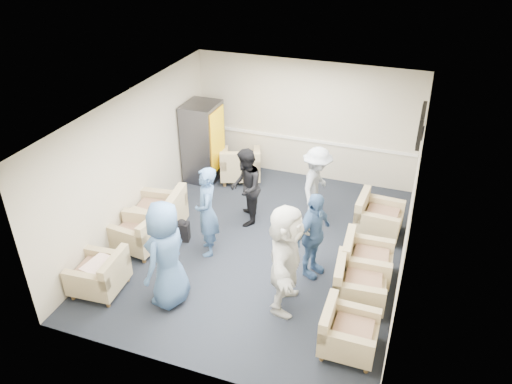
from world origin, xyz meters
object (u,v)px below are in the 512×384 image
(armchair_left_mid, at_px, (142,234))
(armchair_right_near, at_px, (345,333))
(vending_machine, at_px, (203,142))
(person_back_left, at_px, (246,187))
(armchair_right_midfar, at_px, (364,261))
(armchair_right_far, at_px, (376,218))
(person_front_left, at_px, (166,255))
(armchair_right_midnear, at_px, (356,286))
(armchair_left_near, at_px, (101,276))
(person_mid_right, at_px, (313,236))
(armchair_left_far, at_px, (160,216))
(person_back_right, at_px, (316,185))
(person_front_right, at_px, (286,259))
(person_mid_left, at_px, (207,212))
(armchair_corner, at_px, (241,166))

(armchair_left_mid, distance_m, armchair_right_near, 4.11)
(vending_machine, xyz_separation_m, person_back_left, (1.54, -1.42, -0.11))
(armchair_right_midfar, distance_m, armchair_right_far, 1.40)
(person_front_left, bearing_deg, armchair_right_near, 94.79)
(armchair_right_midnear, xyz_separation_m, person_back_left, (-2.45, 1.59, 0.47))
(armchair_left_near, bearing_deg, armchair_right_midfar, 110.23)
(person_back_left, distance_m, person_mid_right, 1.96)
(person_front_left, bearing_deg, armchair_left_far, -140.33)
(armchair_left_far, xyz_separation_m, person_mid_right, (3.02, -0.24, 0.41))
(person_front_left, distance_m, person_mid_right, 2.40)
(armchair_right_near, xyz_separation_m, person_mid_right, (-0.87, 1.49, 0.48))
(person_back_right, bearing_deg, person_mid_right, -165.70)
(armchair_right_near, xyz_separation_m, person_front_left, (-2.81, 0.08, 0.60))
(vending_machine, distance_m, person_front_right, 4.53)
(person_front_left, bearing_deg, person_mid_right, 132.26)
(armchair_right_midnear, relative_size, person_mid_left, 0.51)
(armchair_left_far, height_order, armchair_corner, armchair_left_far)
(person_front_left, xyz_separation_m, person_mid_left, (0.04, 1.39, -0.05))
(armchair_right_near, relative_size, person_back_right, 0.49)
(armchair_left_near, relative_size, armchair_corner, 0.73)
(person_back_right, distance_m, person_mid_right, 1.69)
(armchair_right_midnear, xyz_separation_m, person_front_right, (-1.04, -0.43, 0.59))
(armchair_corner, relative_size, person_back_right, 0.72)
(armchair_corner, bearing_deg, person_front_left, 75.35)
(person_back_right, bearing_deg, vending_machine, 74.94)
(person_mid_right, height_order, person_front_right, person_front_right)
(armchair_right_midnear, relative_size, person_back_left, 0.55)
(armchair_right_far, distance_m, armchair_corner, 3.38)
(armchair_right_near, bearing_deg, armchair_left_near, 91.24)
(armchair_left_mid, bearing_deg, armchair_right_midfar, 104.77)
(person_back_right, xyz_separation_m, person_front_right, (0.14, -2.55, 0.12))
(person_front_left, bearing_deg, armchair_right_midfar, 126.23)
(armchair_left_near, distance_m, armchair_right_midnear, 4.09)
(armchair_left_mid, relative_size, armchair_right_far, 1.02)
(armchair_right_midnear, distance_m, armchair_right_midfar, 0.66)
(armchair_right_far, height_order, person_mid_left, person_mid_left)
(armchair_right_midnear, relative_size, vending_machine, 0.48)
(armchair_right_midfar, relative_size, person_front_right, 0.47)
(armchair_left_near, bearing_deg, person_mid_left, 138.67)
(armchair_right_midfar, relative_size, armchair_right_far, 0.98)
(person_front_left, bearing_deg, person_mid_left, -175.29)
(person_back_right, relative_size, person_mid_right, 1.01)
(armchair_right_far, xyz_separation_m, person_front_right, (-1.07, -2.49, 0.58))
(person_back_left, relative_size, person_mid_right, 1.00)
(armchair_left_near, relative_size, person_mid_right, 0.53)
(armchair_right_near, bearing_deg, armchair_corner, 37.19)
(armchair_corner, xyz_separation_m, person_front_left, (0.38, -4.11, 0.55))
(armchair_right_far, relative_size, vending_machine, 0.49)
(armchair_left_near, relative_size, person_front_left, 0.46)
(armchair_right_midfar, relative_size, person_back_right, 0.54)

